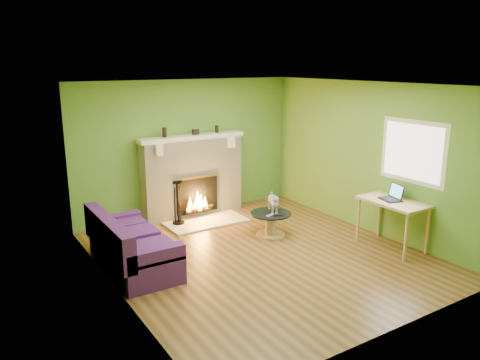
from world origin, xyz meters
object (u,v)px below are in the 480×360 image
object	(u,v)px
coffee_table	(271,222)
desk	(393,206)
cat	(273,202)
sofa	(130,247)

from	to	relation	value
coffee_table	desk	size ratio (longest dim) A/B	0.66
desk	coffee_table	bearing A→B (deg)	131.32
coffee_table	desk	distance (m)	2.04
desk	cat	distance (m)	1.97
sofa	cat	world-z (taller)	sofa
sofa	coffee_table	bearing A→B (deg)	-0.53
sofa	desk	distance (m)	4.12
coffee_table	cat	distance (m)	0.35
sofa	coffee_table	xyz separation A→B (m)	(2.50, -0.02, -0.08)
sofa	coffee_table	distance (m)	2.50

